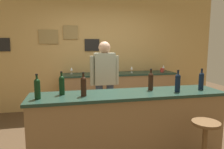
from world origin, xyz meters
name	(u,v)px	position (x,y,z in m)	size (l,w,h in m)	color
ground_plane	(121,143)	(0.00, 0.00, 0.00)	(10.00, 10.00, 0.00)	#4C3823
back_wall	(100,51)	(-0.01, 2.03, 1.40)	(6.00, 0.09, 2.80)	tan
bar_counter	(128,125)	(0.00, -0.40, 0.46)	(2.64, 0.60, 0.92)	olive
side_counter	(119,92)	(0.40, 1.65, 0.45)	(2.64, 0.56, 0.90)	olive
bartender	(105,80)	(-0.16, 0.57, 0.94)	(0.52, 0.21, 1.62)	#384766
bar_stool	(205,140)	(0.75, -1.02, 0.46)	(0.32, 0.32, 0.68)	brown
wine_bottle_a	(37,88)	(-1.17, -0.48, 1.06)	(0.07, 0.07, 0.31)	black
wine_bottle_b	(62,84)	(-0.88, -0.31, 1.06)	(0.07, 0.07, 0.31)	black
wine_bottle_c	(84,86)	(-0.61, -0.45, 1.06)	(0.07, 0.07, 0.31)	black
wine_bottle_d	(151,81)	(0.35, -0.30, 1.06)	(0.07, 0.07, 0.31)	black
wine_bottle_e	(178,82)	(0.67, -0.49, 1.06)	(0.07, 0.07, 0.31)	black
wine_bottle_f	(201,80)	(1.09, -0.42, 1.06)	(0.07, 0.07, 0.31)	black
wine_glass_a	(71,69)	(-0.71, 1.74, 1.01)	(0.07, 0.07, 0.16)	silver
wine_glass_b	(93,69)	(-0.24, 1.63, 1.01)	(0.07, 0.07, 0.16)	silver
wine_glass_c	(114,69)	(0.26, 1.64, 1.01)	(0.07, 0.07, 0.16)	silver
wine_glass_d	(132,68)	(0.69, 1.64, 1.01)	(0.07, 0.07, 0.16)	silver
wine_glass_e	(163,67)	(1.56, 1.74, 1.01)	(0.07, 0.07, 0.16)	silver
coffee_mug	(162,70)	(1.45, 1.59, 0.95)	(0.12, 0.08, 0.09)	#B2332D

